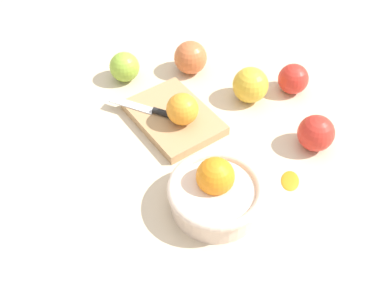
{
  "coord_description": "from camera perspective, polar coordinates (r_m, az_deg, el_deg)",
  "views": [
    {
      "loc": [
        -0.54,
        0.47,
        0.7
      ],
      "look_at": [
        -0.05,
        0.11,
        0.04
      ],
      "focal_mm": 41.58,
      "sensor_mm": 36.0,
      "label": 1
    }
  ],
  "objects": [
    {
      "name": "citrus_peel",
      "position": [
        0.91,
        12.49,
        -4.5
      ],
      "size": [
        0.06,
        0.06,
        0.01
      ],
      "primitive_type": "ellipsoid",
      "rotation": [
        0.0,
        0.0,
        5.41
      ],
      "color": "orange",
      "rests_on": "ground_plane"
    },
    {
      "name": "apple_front_right",
      "position": [
        1.12,
        -0.2,
        11.02
      ],
      "size": [
        0.08,
        0.08,
        0.08
      ],
      "primitive_type": "sphere",
      "color": "#CC6638",
      "rests_on": "ground_plane"
    },
    {
      "name": "bowl",
      "position": [
        0.83,
        3.08,
        -6.18
      ],
      "size": [
        0.18,
        0.18,
        0.1
      ],
      "color": "beige",
      "rests_on": "ground_plane"
    },
    {
      "name": "apple_front_center_2",
      "position": [
        1.09,
        12.86,
        8.15
      ],
      "size": [
        0.07,
        0.07,
        0.07
      ],
      "primitive_type": "sphere",
      "color": "red",
      "rests_on": "ground_plane"
    },
    {
      "name": "apple_front_center",
      "position": [
        1.04,
        7.5,
        7.52
      ],
      "size": [
        0.08,
        0.08,
        0.08
      ],
      "primitive_type": "sphere",
      "color": "gold",
      "rests_on": "ground_plane"
    },
    {
      "name": "apple_front_left",
      "position": [
        0.96,
        15.61,
        1.35
      ],
      "size": [
        0.08,
        0.08,
        0.08
      ],
      "primitive_type": "sphere",
      "color": "red",
      "rests_on": "ground_plane"
    },
    {
      "name": "cutting_board",
      "position": [
        1.0,
        -2.38,
        3.41
      ],
      "size": [
        0.21,
        0.16,
        0.02
      ],
      "primitive_type": "cube",
      "rotation": [
        0.0,
        0.0,
        -0.02
      ],
      "color": "tan",
      "rests_on": "ground_plane"
    },
    {
      "name": "ground_plane",
      "position": [
        1.01,
        3.31,
        2.84
      ],
      "size": [
        2.4,
        2.4,
        0.0
      ],
      "primitive_type": "plane",
      "color": "beige"
    },
    {
      "name": "orange_on_board",
      "position": [
        0.95,
        -1.24,
        4.5
      ],
      "size": [
        0.07,
        0.07,
        0.07
      ],
      "primitive_type": "sphere",
      "color": "orange",
      "rests_on": "cutting_board"
    },
    {
      "name": "apple_back_right",
      "position": [
        1.11,
        -8.65,
        9.75
      ],
      "size": [
        0.07,
        0.07,
        0.07
      ],
      "primitive_type": "sphere",
      "color": "#8EB738",
      "rests_on": "ground_plane"
    },
    {
      "name": "knife",
      "position": [
        1.0,
        -5.52,
        4.44
      ],
      "size": [
        0.14,
        0.09,
        0.01
      ],
      "color": "silver",
      "rests_on": "cutting_board"
    }
  ]
}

